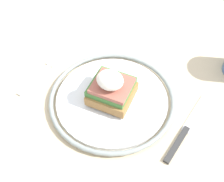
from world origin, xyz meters
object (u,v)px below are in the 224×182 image
object	(u,v)px
sandwich	(112,88)
knife	(184,132)
plate	(112,99)
fork	(42,72)

from	to	relation	value
sandwich	knife	world-z (taller)	sandwich
plate	knife	bearing A→B (deg)	-4.96
plate	sandwich	distance (m)	0.04
sandwich	fork	bearing A→B (deg)	177.36
fork	knife	distance (m)	0.36
fork	knife	world-z (taller)	knife
plate	fork	size ratio (longest dim) A/B	1.91
plate	sandwich	xyz separation A→B (m)	(-0.00, -0.00, 0.04)
fork	sandwich	bearing A→B (deg)	-2.64
knife	sandwich	bearing A→B (deg)	175.09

